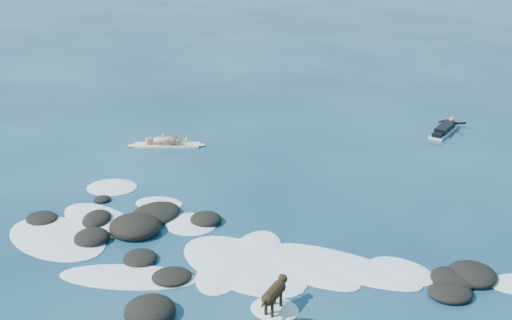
% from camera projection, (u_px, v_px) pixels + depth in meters
% --- Properties ---
extents(ground, '(160.00, 160.00, 0.00)m').
position_uv_depth(ground, '(269.00, 256.00, 14.71)').
color(ground, '#0A2642').
rests_on(ground, ground).
extents(reef_rocks, '(14.39, 7.73, 0.60)m').
position_uv_depth(reef_rocks, '(241.00, 276.00, 13.70)').
color(reef_rocks, black).
rests_on(reef_rocks, ground).
extents(breaking_foam, '(14.96, 6.14, 0.12)m').
position_uv_depth(breaking_foam, '(230.00, 255.00, 14.72)').
color(breaking_foam, white).
rests_on(breaking_foam, ground).
extents(standing_surfer_rig, '(2.92, 1.43, 1.73)m').
position_uv_depth(standing_surfer_rig, '(166.00, 130.00, 21.94)').
color(standing_surfer_rig, '#FFEDCB').
rests_on(standing_surfer_rig, ground).
extents(paddling_surfer_rig, '(1.37, 2.66, 0.46)m').
position_uv_depth(paddling_surfer_rig, '(445.00, 129.00, 23.65)').
color(paddling_surfer_rig, silver).
rests_on(paddling_surfer_rig, ground).
extents(dog, '(0.40, 1.19, 0.75)m').
position_uv_depth(dog, '(275.00, 292.00, 12.41)').
color(dog, black).
rests_on(dog, ground).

